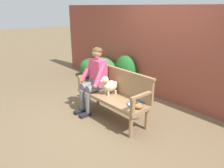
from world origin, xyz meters
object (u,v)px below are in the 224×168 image
object	(u,v)px
person_seated	(95,77)
dog_on_bench	(109,85)
baseball_glove	(137,105)
tennis_racket	(137,104)
garden_bench	(112,99)

from	to	relation	value
person_seated	dog_on_bench	xyz separation A→B (m)	(0.40, 0.04, -0.07)
person_seated	baseball_glove	bearing A→B (deg)	0.44
dog_on_bench	tennis_racket	size ratio (longest dim) A/B	0.67
tennis_racket	dog_on_bench	bearing A→B (deg)	-175.20
dog_on_bench	tennis_racket	xyz separation A→B (m)	(0.68, 0.06, -0.18)
tennis_racket	garden_bench	bearing A→B (deg)	-171.77
person_seated	dog_on_bench	distance (m)	0.41
garden_bench	person_seated	distance (m)	0.61
dog_on_bench	baseball_glove	bearing A→B (deg)	-2.47
tennis_racket	baseball_glove	size ratio (longest dim) A/B	2.64
garden_bench	tennis_racket	xyz separation A→B (m)	(0.56, 0.08, 0.07)
dog_on_bench	baseball_glove	size ratio (longest dim) A/B	1.77
dog_on_bench	baseball_glove	world-z (taller)	dog_on_bench
dog_on_bench	person_seated	bearing A→B (deg)	-173.95
baseball_glove	person_seated	bearing A→B (deg)	-171.38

